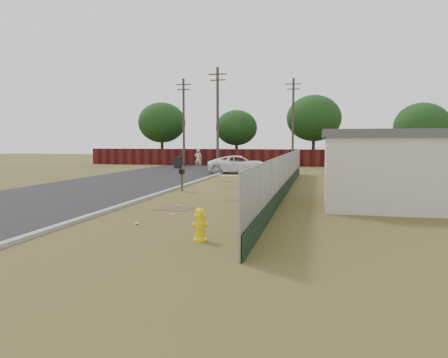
% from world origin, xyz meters
% --- Properties ---
extents(ground, '(120.00, 120.00, 0.00)m').
position_xyz_m(ground, '(0.00, 0.00, 0.00)').
color(ground, brown).
rests_on(ground, ground).
extents(street, '(15.10, 60.00, 0.12)m').
position_xyz_m(street, '(-6.76, 8.05, 0.02)').
color(street, black).
rests_on(street, ground).
extents(chainlink_fence, '(0.10, 27.06, 2.02)m').
position_xyz_m(chainlink_fence, '(3.12, 1.03, 0.80)').
color(chainlink_fence, '#909398').
rests_on(chainlink_fence, ground).
extents(privacy_fence, '(30.00, 0.12, 1.80)m').
position_xyz_m(privacy_fence, '(-6.00, 25.00, 0.90)').
color(privacy_fence, '#4A1410').
rests_on(privacy_fence, ground).
extents(utility_poles, '(12.60, 8.24, 9.00)m').
position_xyz_m(utility_poles, '(-3.67, 20.67, 4.69)').
color(utility_poles, '#43362C').
rests_on(utility_poles, ground).
extents(houses, '(9.30, 17.24, 3.10)m').
position_xyz_m(houses, '(9.70, 3.13, 1.56)').
color(houses, beige).
rests_on(houses, ground).
extents(horizon_trees, '(33.32, 31.94, 7.78)m').
position_xyz_m(horizon_trees, '(0.84, 23.56, 4.63)').
color(horizon_trees, '#312016').
rests_on(horizon_trees, ground).
extents(fire_hydrant, '(0.48, 0.48, 0.93)m').
position_xyz_m(fire_hydrant, '(1.68, -10.11, 0.44)').
color(fire_hydrant, yellow).
rests_on(fire_hydrant, ground).
extents(mailbox, '(0.18, 0.52, 1.20)m').
position_xyz_m(mailbox, '(-2.37, 0.85, 0.95)').
color(mailbox, brown).
rests_on(mailbox, ground).
extents(pickup_truck, '(5.57, 3.23, 1.46)m').
position_xyz_m(pickup_truck, '(-1.71, 14.18, 0.73)').
color(pickup_truck, white).
rests_on(pickup_truck, ground).
extents(pedestrian, '(0.71, 0.46, 1.93)m').
position_xyz_m(pedestrian, '(-6.41, 18.26, 0.97)').
color(pedestrian, '#CAAF94').
rests_on(pedestrian, ground).
extents(trash_bin, '(0.87, 0.86, 1.13)m').
position_xyz_m(trash_bin, '(-8.82, 19.47, 0.58)').
color(trash_bin, black).
rests_on(trash_bin, ground).
extents(scattered_litter, '(2.89, 8.05, 0.07)m').
position_xyz_m(scattered_litter, '(-0.05, -4.92, 0.04)').
color(scattered_litter, silver).
rests_on(scattered_litter, ground).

